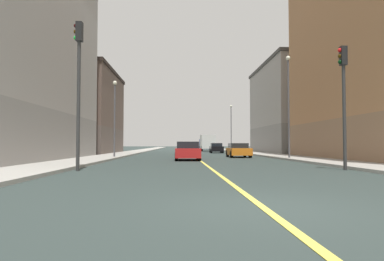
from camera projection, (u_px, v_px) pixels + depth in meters
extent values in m
plane|color=#2B3734|center=(262.00, 207.00, 6.60)|extent=(400.00, 400.00, 0.00)
cube|color=#9E9B93|center=(239.00, 151.00, 55.84)|extent=(3.22, 168.00, 0.15)
cube|color=#9E9B93|center=(137.00, 151.00, 55.20)|extent=(3.22, 168.00, 0.15)
cube|color=#E5D14C|center=(188.00, 152.00, 55.52)|extent=(0.16, 154.00, 0.01)
cube|color=gray|center=(298.00, 140.00, 46.61)|extent=(9.48, 16.65, 3.59)
cube|color=#9E9993|center=(297.00, 97.00, 46.84)|extent=(9.48, 16.65, 8.08)
cube|color=#474442|center=(297.00, 66.00, 47.01)|extent=(9.78, 16.95, 0.40)
cube|color=#9E9993|center=(1.00, 27.00, 25.00)|extent=(9.48, 18.89, 12.46)
cube|color=brown|center=(76.00, 141.00, 43.56)|extent=(9.48, 14.82, 3.22)
cube|color=brown|center=(77.00, 101.00, 43.76)|extent=(9.48, 14.82, 6.91)
cube|color=#2B221D|center=(77.00, 73.00, 43.91)|extent=(9.78, 15.12, 0.40)
cylinder|color=#2D2D2D|center=(344.00, 117.00, 16.15)|extent=(0.16, 0.16, 4.93)
cube|color=black|center=(343.00, 56.00, 16.27)|extent=(0.28, 0.32, 0.90)
sphere|color=red|center=(340.00, 50.00, 16.27)|extent=(0.20, 0.20, 0.20)
sphere|color=#352204|center=(340.00, 56.00, 16.26)|extent=(0.20, 0.20, 0.20)
sphere|color=black|center=(340.00, 62.00, 16.25)|extent=(0.20, 0.20, 0.20)
cylinder|color=#2D2D2D|center=(78.00, 106.00, 15.69)|extent=(0.16, 0.16, 5.93)
cube|color=black|center=(79.00, 32.00, 15.82)|extent=(0.28, 0.32, 0.90)
sphere|color=#320404|center=(76.00, 26.00, 15.83)|extent=(0.20, 0.20, 0.20)
sphere|color=#352204|center=(76.00, 32.00, 15.82)|extent=(0.20, 0.20, 0.20)
sphere|color=green|center=(76.00, 38.00, 15.81)|extent=(0.20, 0.20, 0.20)
cylinder|color=#4C4C51|center=(289.00, 109.00, 27.43)|extent=(0.14, 0.14, 7.81)
sphere|color=#EAEACC|center=(288.00, 58.00, 27.59)|extent=(0.36, 0.36, 0.36)
cylinder|color=#4C4C51|center=(115.00, 120.00, 29.96)|extent=(0.14, 0.14, 6.27)
sphere|color=#EAEACC|center=(115.00, 83.00, 30.09)|extent=(0.36, 0.36, 0.36)
cylinder|color=#4C4C51|center=(231.00, 129.00, 57.41)|extent=(0.14, 0.14, 7.29)
sphere|color=#EAEACC|center=(231.00, 106.00, 57.56)|extent=(0.36, 0.36, 0.36)
cube|color=silver|center=(193.00, 148.00, 71.62)|extent=(1.96, 4.66, 0.58)
cube|color=black|center=(193.00, 145.00, 71.83)|extent=(1.64, 2.16, 0.52)
cylinder|color=black|center=(189.00, 148.00, 73.04)|extent=(0.25, 0.65, 0.64)
cylinder|color=black|center=(196.00, 148.00, 73.03)|extent=(0.25, 0.65, 0.64)
cylinder|color=black|center=(189.00, 149.00, 70.20)|extent=(0.25, 0.65, 0.64)
cylinder|color=black|center=(196.00, 149.00, 70.19)|extent=(0.25, 0.65, 0.64)
cube|color=gold|center=(185.00, 150.00, 41.80)|extent=(1.81, 4.19, 0.60)
cube|color=black|center=(185.00, 145.00, 41.90)|extent=(1.59, 1.98, 0.51)
cylinder|color=black|center=(178.00, 151.00, 43.05)|extent=(0.22, 0.64, 0.64)
cylinder|color=black|center=(191.00, 151.00, 43.12)|extent=(0.22, 0.64, 0.64)
cylinder|color=black|center=(178.00, 152.00, 40.47)|extent=(0.22, 0.64, 0.64)
cylinder|color=black|center=(192.00, 152.00, 40.54)|extent=(0.22, 0.64, 0.64)
cube|color=black|center=(216.00, 149.00, 48.55)|extent=(1.85, 4.46, 0.69)
cube|color=black|center=(216.00, 145.00, 48.55)|extent=(1.57, 2.09, 0.46)
cylinder|color=black|center=(210.00, 150.00, 49.90)|extent=(0.24, 0.65, 0.64)
cylinder|color=black|center=(221.00, 150.00, 49.92)|extent=(0.24, 0.65, 0.64)
cylinder|color=black|center=(211.00, 151.00, 47.17)|extent=(0.24, 0.65, 0.64)
cylinder|color=black|center=(223.00, 151.00, 47.18)|extent=(0.24, 0.65, 0.64)
cube|color=orange|center=(238.00, 151.00, 32.03)|extent=(1.85, 3.98, 0.64)
cube|color=black|center=(238.00, 146.00, 32.23)|extent=(1.62, 1.91, 0.45)
cylinder|color=black|center=(228.00, 154.00, 33.21)|extent=(0.22, 0.64, 0.64)
cylinder|color=black|center=(245.00, 153.00, 33.29)|extent=(0.22, 0.64, 0.64)
cylinder|color=black|center=(232.00, 154.00, 30.75)|extent=(0.22, 0.64, 0.64)
cylinder|color=black|center=(250.00, 154.00, 30.83)|extent=(0.22, 0.64, 0.64)
cube|color=red|center=(188.00, 153.00, 26.29)|extent=(1.88, 4.12, 0.70)
cube|color=black|center=(188.00, 145.00, 26.29)|extent=(1.64, 2.02, 0.49)
cylinder|color=black|center=(177.00, 155.00, 27.52)|extent=(0.22, 0.64, 0.64)
cylinder|color=black|center=(198.00, 155.00, 27.58)|extent=(0.22, 0.64, 0.64)
cylinder|color=black|center=(176.00, 157.00, 24.98)|extent=(0.22, 0.64, 0.64)
cylinder|color=black|center=(200.00, 157.00, 25.03)|extent=(0.22, 0.64, 0.64)
cube|color=navy|center=(206.00, 144.00, 63.77)|extent=(2.41, 1.91, 1.83)
cube|color=silver|center=(208.00, 142.00, 60.17)|extent=(2.41, 4.51, 2.42)
cylinder|color=black|center=(200.00, 148.00, 63.35)|extent=(0.30, 0.90, 0.90)
cylinder|color=black|center=(212.00, 148.00, 63.44)|extent=(0.30, 0.90, 0.90)
cylinder|color=black|center=(202.00, 149.00, 59.12)|extent=(0.30, 0.90, 0.90)
cylinder|color=black|center=(215.00, 149.00, 59.21)|extent=(0.30, 0.90, 0.90)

